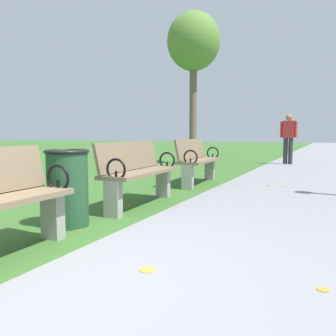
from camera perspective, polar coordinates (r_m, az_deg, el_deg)
The scene contains 8 objects.
ground_plane at distance 2.83m, azimuth -21.69°, elevation -15.73°, with size 80.00×80.00×0.00m, color #386628.
paved_walkway at distance 19.82m, azimuth 23.90°, elevation 2.22°, with size 3.04×44.00×0.02m, color gray.
park_bench_2 at distance 4.93m, azimuth -4.88°, elevation -0.56°, with size 0.52×1.61×0.90m.
park_bench_3 at distance 7.07m, azimuth 4.77°, elevation 1.31°, with size 0.55×1.62×0.90m.
tree_2 at distance 12.02m, azimuth 4.16°, elevation 19.46°, with size 1.70×1.70×4.91m.
pedestrian_walking at distance 12.13m, azimuth 18.94°, elevation 4.90°, with size 0.53×0.23×1.62m.
trash_bin at distance 3.99m, azimuth -15.95°, elevation -3.10°, with size 0.48×0.48×0.84m.
scattered_leaves at distance 4.91m, azimuth 4.00°, elevation -6.15°, with size 5.30×8.71×0.02m.
Camera 1 is at (1.95, -1.79, 1.01)m, focal length 37.59 mm.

